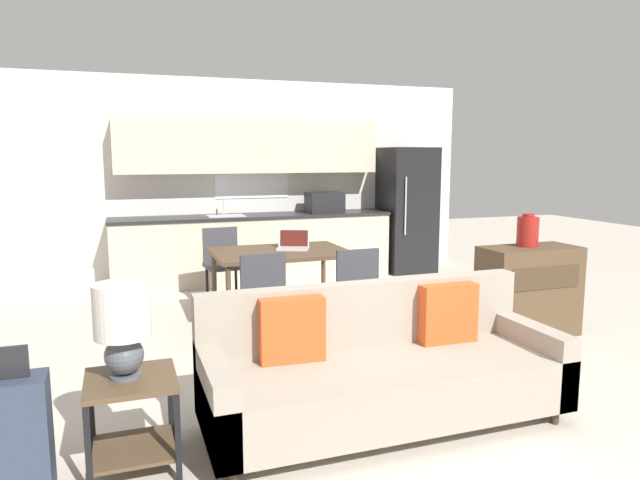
{
  "coord_description": "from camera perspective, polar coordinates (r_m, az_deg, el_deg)",
  "views": [
    {
      "loc": [
        -1.71,
        -3.15,
        1.68
      ],
      "look_at": [
        -0.06,
        1.5,
        0.95
      ],
      "focal_mm": 32.0,
      "sensor_mm": 36.0,
      "label": 1
    }
  ],
  "objects": [
    {
      "name": "wall_back",
      "position": [
        7.97,
        -7.18,
        6.02
      ],
      "size": [
        6.4,
        0.07,
        2.7
      ],
      "color": "silver",
      "rests_on": "ground_plane"
    },
    {
      "name": "laptop",
      "position": [
        5.89,
        -2.68,
        -0.4
      ],
      "size": [
        0.39,
        0.36,
        0.2
      ],
      "rotation": [
        0.0,
        0.0,
        -0.39
      ],
      "color": "#B7BABC",
      "rests_on": "dining_table"
    },
    {
      "name": "ground_plane",
      "position": [
        3.96,
        8.44,
        -16.81
      ],
      "size": [
        20.0,
        20.0,
        0.0
      ],
      "primitive_type": "plane",
      "color": "beige"
    },
    {
      "name": "refrigerator",
      "position": [
        8.43,
        8.67,
        3.01
      ],
      "size": [
        0.71,
        0.71,
        1.8
      ],
      "color": "black",
      "rests_on": "ground_plane"
    },
    {
      "name": "dining_table",
      "position": [
        5.79,
        -3.97,
        -1.68
      ],
      "size": [
        1.34,
        0.94,
        0.73
      ],
      "color": "brown",
      "rests_on": "ground_plane"
    },
    {
      "name": "couch",
      "position": [
        3.72,
        6.08,
        -12.8
      ],
      "size": [
        2.26,
        0.8,
        0.86
      ],
      "color": "#3D2D1E",
      "rests_on": "ground_plane"
    },
    {
      "name": "dining_chair_near_left",
      "position": [
        4.97,
        -6.19,
        -5.36
      ],
      "size": [
        0.47,
        0.47,
        0.87
      ],
      "rotation": [
        0.0,
        0.0,
        3.26
      ],
      "color": "#38383D",
      "rests_on": "ground_plane"
    },
    {
      "name": "kitchen_counter",
      "position": [
        7.72,
        -6.52,
        2.14
      ],
      "size": [
        3.73,
        0.65,
        2.15
      ],
      "color": "beige",
      "rests_on": "ground_plane"
    },
    {
      "name": "side_table",
      "position": [
        3.33,
        -18.28,
        -15.63
      ],
      "size": [
        0.47,
        0.47,
        0.51
      ],
      "color": "brown",
      "rests_on": "ground_plane"
    },
    {
      "name": "credenza",
      "position": [
        5.73,
        20.12,
        -4.79
      ],
      "size": [
        0.92,
        0.45,
        0.84
      ],
      "color": "brown",
      "rests_on": "ground_plane"
    },
    {
      "name": "suitcase",
      "position": [
        3.32,
        -28.65,
        -16.97
      ],
      "size": [
        0.37,
        0.22,
        0.77
      ],
      "color": "#2D384C",
      "rests_on": "ground_plane"
    },
    {
      "name": "table_lamp",
      "position": [
        3.19,
        -19.15,
        -7.83
      ],
      "size": [
        0.29,
        0.29,
        0.51
      ],
      "color": "#4C515B",
      "rests_on": "side_table"
    },
    {
      "name": "vase",
      "position": [
        5.66,
        20.06,
        0.84
      ],
      "size": [
        0.2,
        0.2,
        0.31
      ],
      "color": "maroon",
      "rests_on": "credenza"
    },
    {
      "name": "dining_chair_near_right",
      "position": [
        5.18,
        3.19,
        -4.76
      ],
      "size": [
        0.42,
        0.42,
        0.87
      ],
      "rotation": [
        0.0,
        0.0,
        3.15
      ],
      "color": "#38383D",
      "rests_on": "ground_plane"
    },
    {
      "name": "dining_chair_far_left",
      "position": [
        6.53,
        -9.63,
        -2.1
      ],
      "size": [
        0.46,
        0.46,
        0.87
      ],
      "rotation": [
        0.0,
        0.0,
        0.09
      ],
      "color": "#38383D",
      "rests_on": "ground_plane"
    }
  ]
}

